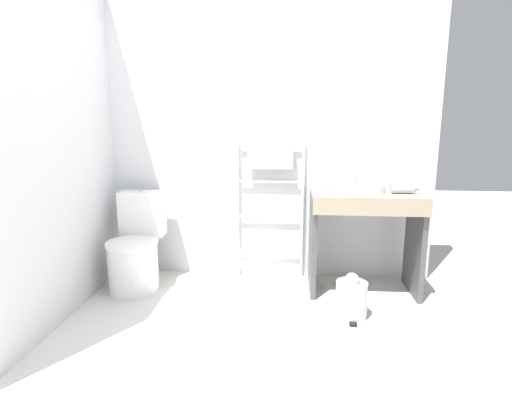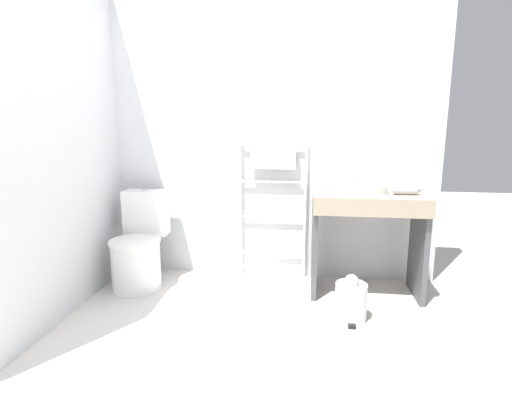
{
  "view_description": "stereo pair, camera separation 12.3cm",
  "coord_description": "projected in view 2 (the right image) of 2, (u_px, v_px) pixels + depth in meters",
  "views": [
    {
      "loc": [
        0.22,
        -1.98,
        1.4
      ],
      "look_at": [
        -0.02,
        0.87,
        0.83
      ],
      "focal_mm": 28.0,
      "sensor_mm": 36.0,
      "label": 1
    },
    {
      "loc": [
        0.35,
        -1.96,
        1.4
      ],
      "look_at": [
        -0.02,
        0.87,
        0.83
      ],
      "focal_mm": 28.0,
      "sensor_mm": 36.0,
      "label": 2
    }
  ],
  "objects": [
    {
      "name": "ground_plane",
      "position": [
        239.0,
        373.0,
        2.23
      ],
      "size": [
        12.0,
        12.0,
        0.0
      ],
      "primitive_type": "plane",
      "color": "silver"
    },
    {
      "name": "wall_back",
      "position": [
        267.0,
        133.0,
        3.46
      ],
      "size": [
        2.91,
        0.12,
        2.55
      ],
      "primitive_type": "cube",
      "color": "silver",
      "rests_on": "ground_plane"
    },
    {
      "name": "wall_side",
      "position": [
        63.0,
        136.0,
        2.86
      ],
      "size": [
        0.12,
        2.16,
        2.55
      ],
      "primitive_type": "cube",
      "color": "silver",
      "rests_on": "ground_plane"
    },
    {
      "name": "toilet",
      "position": [
        139.0,
        250.0,
        3.35
      ],
      "size": [
        0.41,
        0.55,
        0.8
      ],
      "color": "white",
      "rests_on": "ground_plane"
    },
    {
      "name": "towel_radiator",
      "position": [
        273.0,
        178.0,
        3.42
      ],
      "size": [
        0.59,
        0.06,
        1.23
      ],
      "color": "white",
      "rests_on": "ground_plane"
    },
    {
      "name": "vanity_counter",
      "position": [
        367.0,
        227.0,
        3.15
      ],
      "size": [
        0.85,
        0.52,
        0.83
      ],
      "color": "gray",
      "rests_on": "ground_plane"
    },
    {
      "name": "sink_basin",
      "position": [
        362.0,
        188.0,
        3.12
      ],
      "size": [
        0.4,
        0.4,
        0.06
      ],
      "color": "white",
      "rests_on": "vanity_counter"
    },
    {
      "name": "faucet",
      "position": [
        359.0,
        178.0,
        3.3
      ],
      "size": [
        0.02,
        0.1,
        0.12
      ],
      "color": "silver",
      "rests_on": "vanity_counter"
    },
    {
      "name": "cup_near_wall",
      "position": [
        322.0,
        182.0,
        3.3
      ],
      "size": [
        0.07,
        0.07,
        0.1
      ],
      "color": "white",
      "rests_on": "vanity_counter"
    },
    {
      "name": "cup_near_edge",
      "position": [
        331.0,
        184.0,
        3.24
      ],
      "size": [
        0.06,
        0.06,
        0.09
      ],
      "color": "white",
      "rests_on": "vanity_counter"
    },
    {
      "name": "hair_dryer",
      "position": [
        406.0,
        190.0,
        3.02
      ],
      "size": [
        0.22,
        0.17,
        0.07
      ],
      "color": "#B7B7BC",
      "rests_on": "vanity_counter"
    },
    {
      "name": "trash_bin",
      "position": [
        351.0,
        300.0,
        2.8
      ],
      "size": [
        0.22,
        0.25,
        0.33
      ],
      "color": "silver",
      "rests_on": "ground_plane"
    }
  ]
}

